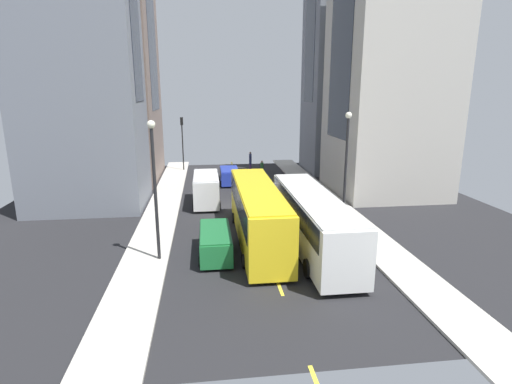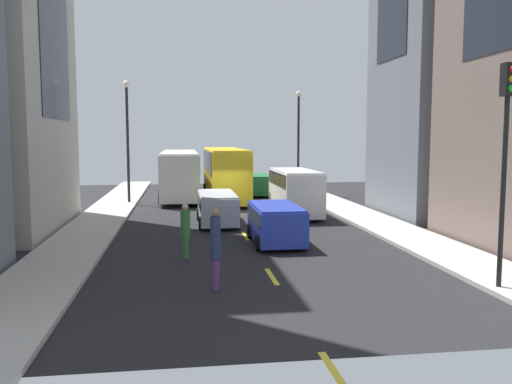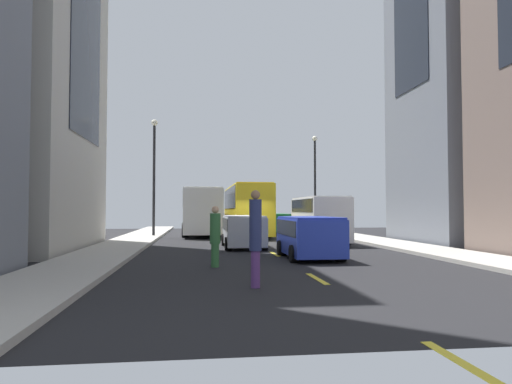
{
  "view_description": "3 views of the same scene",
  "coord_description": "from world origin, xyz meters",
  "px_view_note": "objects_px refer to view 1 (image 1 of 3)",
  "views": [
    {
      "loc": [
        3.41,
        31.89,
        9.4
      ],
      "look_at": [
        -0.38,
        1.78,
        1.75
      ],
      "focal_mm": 28.23,
      "sensor_mm": 36.0,
      "label": 1
    },
    {
      "loc": [
        -2.77,
        -30.13,
        4.35
      ],
      "look_at": [
        1.22,
        -1.78,
        1.43
      ],
      "focal_mm": 37.27,
      "sensor_mm": 36.0,
      "label": 2
    },
    {
      "loc": [
        -3.21,
        -26.22,
        1.88
      ],
      "look_at": [
        0.23,
        1.11,
        2.94
      ],
      "focal_mm": 32.21,
      "sensor_mm": 36.0,
      "label": 3
    }
  ],
  "objects_px": {
    "city_bus_white": "(312,216)",
    "car_green_0": "(215,241)",
    "streetcar_yellow": "(257,210)",
    "car_blue_1": "(229,175)",
    "delivery_van_white": "(206,187)",
    "traffic_light_near_corner": "(182,134)",
    "car_silver_2": "(255,186)",
    "pedestrian_walking_far": "(250,161)",
    "pedestrian_crossing_near": "(262,169)"
  },
  "relations": [
    {
      "from": "streetcar_yellow",
      "to": "car_silver_2",
      "type": "relative_size",
      "value": 2.71
    },
    {
      "from": "delivery_van_white",
      "to": "car_blue_1",
      "type": "height_order",
      "value": "delivery_van_white"
    },
    {
      "from": "car_silver_2",
      "to": "pedestrian_walking_far",
      "type": "bearing_deg",
      "value": -94.11
    },
    {
      "from": "delivery_van_white",
      "to": "car_blue_1",
      "type": "xyz_separation_m",
      "value": [
        -2.43,
        -7.49,
        -0.57
      ]
    },
    {
      "from": "streetcar_yellow",
      "to": "car_blue_1",
      "type": "xyz_separation_m",
      "value": [
        0.76,
        -16.62,
        -1.18
      ]
    },
    {
      "from": "delivery_van_white",
      "to": "pedestrian_crossing_near",
      "type": "xyz_separation_m",
      "value": [
        -6.13,
        -9.71,
        -0.45
      ]
    },
    {
      "from": "delivery_van_white",
      "to": "car_silver_2",
      "type": "relative_size",
      "value": 1.21
    },
    {
      "from": "city_bus_white",
      "to": "traffic_light_near_corner",
      "type": "bearing_deg",
      "value": -70.71
    },
    {
      "from": "city_bus_white",
      "to": "delivery_van_white",
      "type": "bearing_deg",
      "value": -58.89
    },
    {
      "from": "traffic_light_near_corner",
      "to": "pedestrian_crossing_near",
      "type": "bearing_deg",
      "value": 148.09
    },
    {
      "from": "delivery_van_white",
      "to": "car_silver_2",
      "type": "xyz_separation_m",
      "value": [
        -4.47,
        -2.18,
        -0.57
      ]
    },
    {
      "from": "car_silver_2",
      "to": "streetcar_yellow",
      "type": "bearing_deg",
      "value": 83.51
    },
    {
      "from": "streetcar_yellow",
      "to": "car_blue_1",
      "type": "distance_m",
      "value": 16.68
    },
    {
      "from": "city_bus_white",
      "to": "car_green_0",
      "type": "xyz_separation_m",
      "value": [
        5.91,
        0.56,
        -1.09
      ]
    },
    {
      "from": "streetcar_yellow",
      "to": "traffic_light_near_corner",
      "type": "height_order",
      "value": "traffic_light_near_corner"
    },
    {
      "from": "city_bus_white",
      "to": "car_green_0",
      "type": "distance_m",
      "value": 6.04
    },
    {
      "from": "car_silver_2",
      "to": "pedestrian_crossing_near",
      "type": "bearing_deg",
      "value": -102.42
    },
    {
      "from": "delivery_van_white",
      "to": "car_blue_1",
      "type": "bearing_deg",
      "value": -107.95
    },
    {
      "from": "city_bus_white",
      "to": "car_silver_2",
      "type": "relative_size",
      "value": 2.81
    },
    {
      "from": "pedestrian_walking_far",
      "to": "traffic_light_near_corner",
      "type": "xyz_separation_m",
      "value": [
        7.94,
        -1.34,
        3.19
      ]
    },
    {
      "from": "pedestrian_crossing_near",
      "to": "pedestrian_walking_far",
      "type": "xyz_separation_m",
      "value": [
        0.82,
        -4.12,
        0.21
      ]
    },
    {
      "from": "pedestrian_crossing_near",
      "to": "streetcar_yellow",
      "type": "bearing_deg",
      "value": 10.21
    },
    {
      "from": "city_bus_white",
      "to": "car_green_0",
      "type": "relative_size",
      "value": 2.79
    },
    {
      "from": "car_green_0",
      "to": "traffic_light_near_corner",
      "type": "relative_size",
      "value": 0.74
    },
    {
      "from": "pedestrian_crossing_near",
      "to": "delivery_van_white",
      "type": "bearing_deg",
      "value": -13.18
    },
    {
      "from": "delivery_van_white",
      "to": "traffic_light_near_corner",
      "type": "distance_m",
      "value": 15.68
    },
    {
      "from": "car_blue_1",
      "to": "pedestrian_crossing_near",
      "type": "xyz_separation_m",
      "value": [
        -3.71,
        -2.22,
        0.12
      ]
    },
    {
      "from": "pedestrian_walking_far",
      "to": "delivery_van_white",
      "type": "bearing_deg",
      "value": -131.29
    },
    {
      "from": "city_bus_white",
      "to": "car_blue_1",
      "type": "bearing_deg",
      "value": -77.66
    },
    {
      "from": "streetcar_yellow",
      "to": "delivery_van_white",
      "type": "height_order",
      "value": "streetcar_yellow"
    },
    {
      "from": "streetcar_yellow",
      "to": "traffic_light_near_corner",
      "type": "relative_size",
      "value": 2.0
    },
    {
      "from": "streetcar_yellow",
      "to": "traffic_light_near_corner",
      "type": "distance_m",
      "value": 25.1
    },
    {
      "from": "delivery_van_white",
      "to": "pedestrian_crossing_near",
      "type": "bearing_deg",
      "value": -122.27
    },
    {
      "from": "car_silver_2",
      "to": "pedestrian_walking_far",
      "type": "relative_size",
      "value": 1.95
    },
    {
      "from": "delivery_van_white",
      "to": "traffic_light_near_corner",
      "type": "xyz_separation_m",
      "value": [
        2.63,
        -15.17,
        2.95
      ]
    },
    {
      "from": "car_blue_1",
      "to": "traffic_light_near_corner",
      "type": "bearing_deg",
      "value": -56.63
    },
    {
      "from": "streetcar_yellow",
      "to": "car_blue_1",
      "type": "bearing_deg",
      "value": -87.38
    },
    {
      "from": "streetcar_yellow",
      "to": "pedestrian_walking_far",
      "type": "bearing_deg",
      "value": -95.28
    },
    {
      "from": "city_bus_white",
      "to": "car_green_0",
      "type": "height_order",
      "value": "city_bus_white"
    },
    {
      "from": "car_green_0",
      "to": "pedestrian_walking_far",
      "type": "height_order",
      "value": "pedestrian_walking_far"
    },
    {
      "from": "city_bus_white",
      "to": "traffic_light_near_corner",
      "type": "distance_m",
      "value": 27.37
    },
    {
      "from": "streetcar_yellow",
      "to": "pedestrian_walking_far",
      "type": "distance_m",
      "value": 23.08
    },
    {
      "from": "car_silver_2",
      "to": "pedestrian_walking_far",
      "type": "height_order",
      "value": "pedestrian_walking_far"
    },
    {
      "from": "pedestrian_walking_far",
      "to": "pedestrian_crossing_near",
      "type": "bearing_deg",
      "value": -98.99
    },
    {
      "from": "delivery_van_white",
      "to": "pedestrian_crossing_near",
      "type": "height_order",
      "value": "delivery_van_white"
    },
    {
      "from": "delivery_van_white",
      "to": "traffic_light_near_corner",
      "type": "relative_size",
      "value": 0.89
    },
    {
      "from": "streetcar_yellow",
      "to": "pedestrian_crossing_near",
      "type": "distance_m",
      "value": 19.11
    },
    {
      "from": "streetcar_yellow",
      "to": "pedestrian_walking_far",
      "type": "xyz_separation_m",
      "value": [
        -2.12,
        -22.96,
        -0.85
      ]
    },
    {
      "from": "delivery_van_white",
      "to": "pedestrian_crossing_near",
      "type": "distance_m",
      "value": 11.49
    },
    {
      "from": "city_bus_white",
      "to": "delivery_van_white",
      "type": "distance_m",
      "value": 12.34
    }
  ]
}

